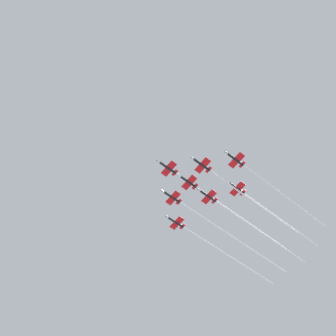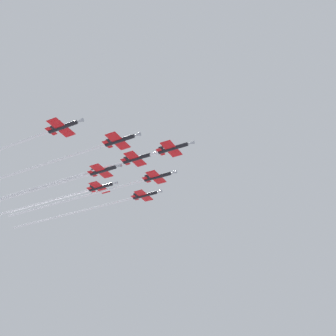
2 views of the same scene
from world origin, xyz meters
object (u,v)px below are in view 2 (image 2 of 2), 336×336
object	(u,v)px
jet_lead	(92,172)
jet_port_trail	(45,187)
jet_port_inner	(101,192)
jet_starboard_trail	(57,199)
jet_port_outer	(78,175)
jet_starboard_inner	(40,166)
jet_starboard_outer	(95,207)

from	to	relation	value
jet_lead	jet_port_trail	size ratio (longest dim) A/B	1.15
jet_port_inner	jet_port_trail	distance (m)	20.33
jet_starboard_trail	jet_port_outer	bearing A→B (deg)	58.53
jet_port_inner	jet_port_outer	distance (m)	12.24
jet_port_inner	jet_starboard_trail	xyz separation A→B (m)	(20.68, 3.57, 2.05)
jet_port_outer	jet_starboard_trail	world-z (taller)	jet_starboard_trail
jet_starboard_inner	jet_port_outer	bearing A→B (deg)	152.88
jet_port_inner	jet_port_outer	xyz separation A→B (m)	(-0.95, 12.17, 0.99)
jet_port_outer	jet_starboard_outer	bearing A→B (deg)	-157.34
jet_lead	jet_port_outer	xyz separation A→B (m)	(5.89, 1.02, 0.14)
jet_starboard_outer	jet_starboard_inner	bearing A→B (deg)	6.14
jet_starboard_inner	jet_port_outer	xyz separation A→B (m)	(-4.06, -13.03, 0.86)
jet_port_inner	jet_port_outer	size ratio (longest dim) A/B	1.00
jet_port_outer	jet_port_trail	distance (m)	15.19
jet_starboard_inner	jet_port_trail	world-z (taller)	jet_starboard_inner
jet_starboard_outer	jet_port_outer	bearing A→B (deg)	22.66
jet_port_inner	jet_port_trail	world-z (taller)	jet_port_trail
jet_port_inner	jet_port_trail	xyz separation A→B (m)	(13.99, 14.75, 0.01)
jet_lead	jet_starboard_trail	bearing A→B (deg)	-115.19
jet_starboard_trail	jet_lead	bearing A→B (deg)	64.81
jet_starboard_inner	jet_port_trail	distance (m)	15.08
jet_lead	jet_port_outer	distance (m)	5.98
jet_starboard_inner	jet_starboard_outer	distance (m)	36.68
jet_starboard_outer	jet_starboard_trail	bearing A→B (deg)	-38.62
jet_lead	jet_starboard_trail	world-z (taller)	jet_starboard_trail
jet_port_trail	jet_port_outer	bearing A→B (deg)	90.00
jet_port_inner	jet_starboard_outer	world-z (taller)	jet_starboard_outer
jet_starboard_inner	jet_starboard_outer	bearing A→B (deg)	-173.86
jet_port_inner	jet_starboard_outer	bearing A→B (deg)	-137.12
jet_lead	jet_starboard_inner	size ratio (longest dim) A/B	1.00
jet_port_outer	jet_starboard_outer	xyz separation A→B (m)	(14.13, -22.22, 0.40)
jet_starboard_inner	jet_port_trail	xyz separation A→B (m)	(10.88, -10.45, -0.11)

